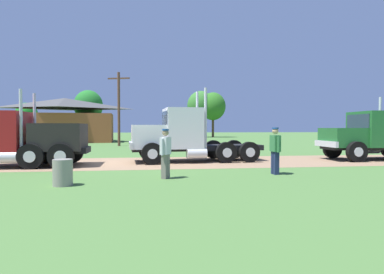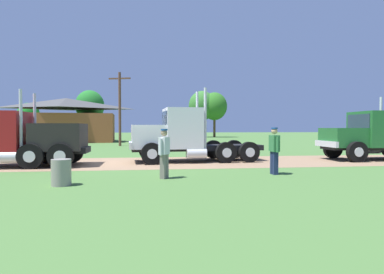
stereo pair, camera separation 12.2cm
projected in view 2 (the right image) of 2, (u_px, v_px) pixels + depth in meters
name	position (u px, v px, depth m)	size (l,w,h in m)	color
ground_plane	(131.00, 163.00, 16.43)	(200.00, 200.00, 0.00)	#476E34
dirt_track	(131.00, 163.00, 16.43)	(120.00, 5.70, 0.01)	#8D6D51
truck_foreground_white	(179.00, 136.00, 17.03)	(7.23, 3.18, 3.83)	black
truck_near_left	(13.00, 139.00, 14.90)	(6.87, 2.81, 3.50)	black
visitor_standing_near	(274.00, 148.00, 12.38)	(0.29, 0.66, 1.81)	#33723F
visitor_walking_mid	(164.00, 152.00, 11.38)	(0.42, 0.53, 1.76)	silver
steel_barrel	(61.00, 172.00, 10.01)	(0.60, 0.60, 0.82)	gray
shed_building	(66.00, 121.00, 39.56)	(12.40, 7.17, 5.42)	brown
utility_pole_far	(120.00, 107.00, 31.36)	(2.15, 0.74, 7.19)	brown
tree_left	(28.00, 114.00, 54.99)	(3.58, 3.58, 6.04)	#513823
tree_mid	(90.00, 106.00, 44.25)	(3.87, 3.87, 6.94)	#513823
tree_right	(214.00, 106.00, 59.77)	(4.70, 4.70, 8.34)	#513823
tree_far_right	(202.00, 106.00, 59.92)	(5.00, 5.00, 8.62)	#513823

